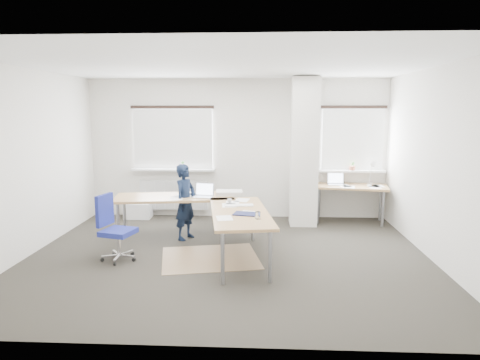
{
  "coord_description": "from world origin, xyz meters",
  "views": [
    {
      "loc": [
        0.49,
        -6.15,
        2.16
      ],
      "look_at": [
        0.14,
        0.9,
        1.02
      ],
      "focal_mm": 32.0,
      "sensor_mm": 36.0,
      "label": 1
    }
  ],
  "objects_px": {
    "desk_main": "(208,205)",
    "person": "(185,202)",
    "desk_side": "(351,188)",
    "task_chair": "(117,242)"
  },
  "relations": [
    {
      "from": "desk_main",
      "to": "task_chair",
      "type": "relative_size",
      "value": 2.84
    },
    {
      "from": "desk_side",
      "to": "task_chair",
      "type": "distance_m",
      "value": 4.55
    },
    {
      "from": "person",
      "to": "task_chair",
      "type": "bearing_deg",
      "value": 168.68
    },
    {
      "from": "task_chair",
      "to": "person",
      "type": "relative_size",
      "value": 0.75
    },
    {
      "from": "desk_main",
      "to": "person",
      "type": "height_order",
      "value": "person"
    },
    {
      "from": "desk_main",
      "to": "person",
      "type": "bearing_deg",
      "value": 125.72
    },
    {
      "from": "desk_main",
      "to": "task_chair",
      "type": "xyz_separation_m",
      "value": [
        -1.26,
        -0.65,
        -0.42
      ]
    },
    {
      "from": "desk_main",
      "to": "task_chair",
      "type": "bearing_deg",
      "value": -161.07
    },
    {
      "from": "desk_side",
      "to": "person",
      "type": "height_order",
      "value": "person"
    },
    {
      "from": "desk_side",
      "to": "task_chair",
      "type": "height_order",
      "value": "desk_side"
    }
  ]
}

